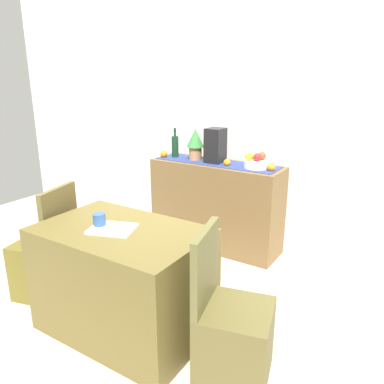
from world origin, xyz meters
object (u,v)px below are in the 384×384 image
(wine_bottle, at_px, (175,146))
(sideboard_console, at_px, (216,205))
(fruit_bowl, at_px, (257,164))
(open_book, at_px, (112,229))
(coffee_cup, at_px, (99,221))
(dining_table, at_px, (124,280))
(chair_near_window, at_px, (47,263))
(chair_by_corner, at_px, (232,336))
(coffee_maker, at_px, (215,146))
(potted_plant, at_px, (195,142))

(wine_bottle, bearing_deg, sideboard_console, 0.00)
(fruit_bowl, xyz_separation_m, open_book, (-0.32, -1.54, -0.16))
(fruit_bowl, height_order, coffee_cup, fruit_bowl)
(wine_bottle, distance_m, dining_table, 1.73)
(fruit_bowl, bearing_deg, chair_near_window, -126.29)
(chair_near_window, bearing_deg, fruit_bowl, 53.71)
(wine_bottle, bearing_deg, chair_by_corner, -46.64)
(chair_by_corner, bearing_deg, fruit_bowl, 109.14)
(open_book, height_order, chair_near_window, chair_near_window)
(coffee_maker, height_order, chair_near_window, coffee_maker)
(coffee_maker, distance_m, potted_plant, 0.23)
(wine_bottle, height_order, coffee_cup, wine_bottle)
(open_book, bearing_deg, chair_by_corner, -16.79)
(sideboard_console, relative_size, wine_bottle, 4.30)
(potted_plant, xyz_separation_m, dining_table, (0.37, -1.50, -0.68))
(wine_bottle, relative_size, open_book, 1.09)
(open_book, bearing_deg, dining_table, 33.59)
(sideboard_console, height_order, fruit_bowl, fruit_bowl)
(wine_bottle, distance_m, coffee_maker, 0.47)
(coffee_cup, relative_size, chair_near_window, 0.11)
(potted_plant, bearing_deg, coffee_maker, 0.00)
(coffee_maker, bearing_deg, wine_bottle, -180.00)
(wine_bottle, xyz_separation_m, potted_plant, (0.24, 0.00, 0.06))
(coffee_cup, bearing_deg, dining_table, 23.01)
(sideboard_console, relative_size, chair_by_corner, 1.45)
(chair_by_corner, bearing_deg, wine_bottle, 133.36)
(wine_bottle, relative_size, coffee_cup, 3.18)
(dining_table, bearing_deg, fruit_bowl, 79.13)
(fruit_bowl, xyz_separation_m, wine_bottle, (-0.90, -0.00, 0.08))
(potted_plant, height_order, chair_near_window, potted_plant)
(sideboard_console, bearing_deg, potted_plant, 180.00)
(coffee_maker, relative_size, coffee_cup, 3.50)
(sideboard_console, distance_m, potted_plant, 0.66)
(chair_near_window, height_order, chair_by_corner, same)
(potted_plant, relative_size, open_book, 1.13)
(coffee_maker, bearing_deg, sideboard_console, 0.00)
(coffee_cup, bearing_deg, chair_near_window, 175.12)
(wine_bottle, height_order, chair_by_corner, wine_bottle)
(sideboard_console, relative_size, chair_near_window, 1.45)
(potted_plant, distance_m, dining_table, 1.69)
(sideboard_console, height_order, potted_plant, potted_plant)
(wine_bottle, height_order, dining_table, wine_bottle)
(wine_bottle, height_order, chair_near_window, wine_bottle)
(potted_plant, bearing_deg, fruit_bowl, 0.00)
(fruit_bowl, xyz_separation_m, coffee_cup, (-0.42, -1.56, -0.12))
(fruit_bowl, distance_m, open_book, 1.58)
(coffee_maker, height_order, dining_table, coffee_maker)
(dining_table, height_order, coffee_cup, coffee_cup)
(sideboard_console, relative_size, coffee_cup, 13.67)
(dining_table, bearing_deg, potted_plant, 103.70)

